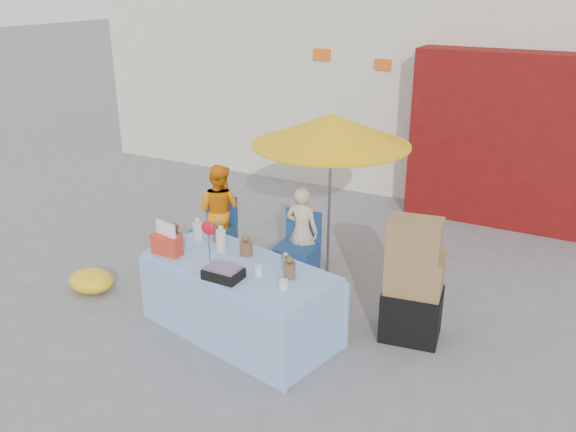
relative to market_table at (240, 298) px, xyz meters
The scene contains 10 objects.
ground 0.62m from the market_table, 116.37° to the left, with size 80.00×80.00×0.00m, color slate.
backdrop 8.38m from the market_table, 87.76° to the left, with size 14.00×8.00×7.80m.
market_table is the anchor object (origin of this frame).
chair_left 1.93m from the market_table, 132.77° to the left, with size 0.51×0.50×0.85m.
chair_right 1.42m from the market_table, 92.21° to the left, with size 0.51×0.50×0.85m.
vendor_orange 2.03m from the market_table, 130.17° to the left, with size 0.63×0.49×1.29m, color orange.
vendor_beige 1.56m from the market_table, 91.98° to the left, with size 0.43×0.28×1.18m, color beige.
umbrella 2.26m from the market_table, 81.72° to the left, with size 1.90×1.90×2.09m.
box_stack 1.82m from the market_table, 25.61° to the left, with size 0.67×0.58×1.33m.
tarp_bundle 2.12m from the market_table, behind, with size 0.58×0.47×0.26m, color yellow.
Camera 1 is at (3.35, -5.16, 3.56)m, focal length 38.00 mm.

